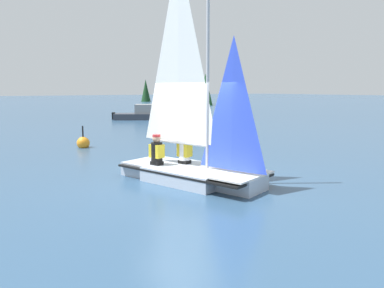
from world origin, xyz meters
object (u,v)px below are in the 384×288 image
at_px(sailboat_main, 191,151).
at_px(buoy_marker, 83,143).
at_px(sailor_helm, 185,154).
at_px(sailor_crew, 157,155).
at_px(motorboat_distant, 142,114).

height_order(sailboat_main, buoy_marker, sailboat_main).
bearing_deg(sailor_helm, sailor_crew, -127.60).
distance_m(sailor_crew, buoy_marker, 6.29).
distance_m(sailboat_main, sailor_helm, 0.53).
distance_m(sailor_helm, sailor_crew, 0.75).
bearing_deg(sailboat_main, sailor_crew, -159.47).
bearing_deg(sailor_helm, sailboat_main, -29.79).
height_order(sailor_helm, buoy_marker, sailor_helm).
height_order(motorboat_distant, buoy_marker, motorboat_distant).
xyz_separation_m(sailor_helm, sailor_crew, (0.26, 0.70, 0.00)).
distance_m(sailboat_main, motorboat_distant, 19.93).
xyz_separation_m(sailor_helm, motorboat_distant, (17.88, -7.59, -0.23)).
xyz_separation_m(sailor_crew, buoy_marker, (6.28, -0.05, -0.45)).
relative_size(sailor_crew, motorboat_distant, 0.27).
xyz_separation_m(motorboat_distant, buoy_marker, (-11.34, 8.24, -0.22)).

